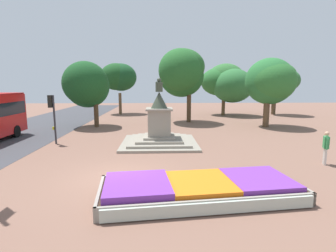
% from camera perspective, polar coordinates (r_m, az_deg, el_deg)
% --- Properties ---
extents(ground_plane, '(91.19, 91.19, 0.00)m').
position_cam_1_polar(ground_plane, '(11.39, -10.46, -11.03)').
color(ground_plane, brown).
extents(flower_planter, '(7.17, 3.58, 0.64)m').
position_cam_1_polar(flower_planter, '(9.41, 6.66, -13.46)').
color(flower_planter, '#38281C').
rests_on(flower_planter, ground_plane).
extents(statue_monument, '(4.88, 4.88, 4.30)m').
position_cam_1_polar(statue_monument, '(17.21, -1.90, -0.99)').
color(statue_monument, gray).
rests_on(statue_monument, ground_plane).
extents(traffic_light_mid_block, '(0.41, 0.28, 3.21)m').
position_cam_1_polar(traffic_light_mid_block, '(18.59, -23.90, 3.13)').
color(traffic_light_mid_block, '#2D2D33').
rests_on(traffic_light_mid_block, ground_plane).
extents(pedestrian_crossing_plaza, '(0.34, 0.54, 1.65)m').
position_cam_1_polar(pedestrian_crossing_plaza, '(14.85, 31.13, -3.68)').
color(pedestrian_crossing_plaza, beige).
rests_on(pedestrian_crossing_plaza, ground_plane).
extents(park_tree_far_left, '(6.38, 5.92, 6.56)m').
position_cam_1_polar(park_tree_far_left, '(34.65, 12.67, 9.25)').
color(park_tree_far_left, brown).
rests_on(park_tree_far_left, ground_plane).
extents(park_tree_behind_statue, '(4.47, 4.59, 6.29)m').
position_cam_1_polar(park_tree_behind_statue, '(26.07, 21.38, 9.02)').
color(park_tree_behind_statue, brown).
rests_on(park_tree_behind_statue, ground_plane).
extents(park_tree_far_right, '(4.06, 4.57, 5.97)m').
position_cam_1_polar(park_tree_far_right, '(25.31, -17.32, 8.53)').
color(park_tree_far_right, '#4C3823').
rests_on(park_tree_far_right, ground_plane).
extents(park_tree_street_side, '(4.72, 5.29, 7.51)m').
position_cam_1_polar(park_tree_street_side, '(27.39, 2.91, 11.80)').
color(park_tree_street_side, '#4C3823').
rests_on(park_tree_street_side, ground_plane).
extents(park_tree_mid_canopy, '(4.55, 4.58, 6.67)m').
position_cam_1_polar(park_tree_mid_canopy, '(36.97, 23.36, 9.36)').
color(park_tree_mid_canopy, brown).
rests_on(park_tree_mid_canopy, ground_plane).
extents(park_tree_distant, '(4.78, 4.16, 6.68)m').
position_cam_1_polar(park_tree_distant, '(35.93, -10.71, 10.42)').
color(park_tree_distant, brown).
rests_on(park_tree_distant, ground_plane).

